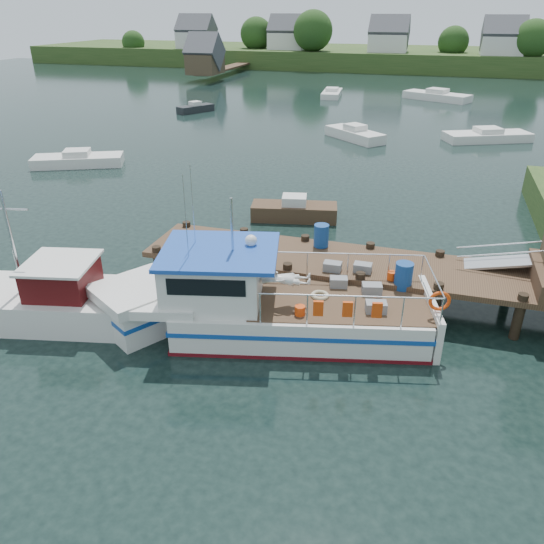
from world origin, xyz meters
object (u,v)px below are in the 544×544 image
(moored_a, at_px, (78,160))
(moored_d, at_px, (332,93))
(dock, at_px, (507,256))
(moored_e, at_px, (195,108))
(moored_far, at_px, (437,96))
(moored_b, at_px, (355,134))
(moored_rowboat, at_px, (294,211))
(moored_c, at_px, (487,136))
(lobster_boat, at_px, (258,305))
(work_boat, at_px, (39,300))

(moored_a, distance_m, moored_d, 36.21)
(dock, distance_m, moored_e, 41.98)
(moored_far, relative_size, moored_a, 1.28)
(moored_far, distance_m, moored_b, 23.20)
(moored_rowboat, height_order, moored_a, moored_rowboat)
(moored_c, bearing_deg, moored_far, 87.50)
(lobster_boat, bearing_deg, moored_e, 103.54)
(moored_far, height_order, moored_c, moored_far)
(dock, bearing_deg, moored_d, 107.39)
(lobster_boat, distance_m, moored_e, 40.68)
(moored_far, xyz_separation_m, moored_e, (-22.97, -14.80, -0.08))
(moored_a, height_order, moored_c, moored_a)
(dock, bearing_deg, moored_a, 153.70)
(work_boat, xyz_separation_m, moored_c, (16.02, 32.47, -0.33))
(moored_far, bearing_deg, moored_b, -94.03)
(moored_b, bearing_deg, moored_e, 162.36)
(work_boat, distance_m, moored_a, 19.95)
(lobster_boat, relative_size, moored_b, 2.13)
(moored_a, bearing_deg, lobster_boat, -46.03)
(moored_far, distance_m, moored_e, 27.32)
(moored_a, relative_size, moored_b, 1.15)
(moored_c, bearing_deg, dock, -107.10)
(moored_rowboat, height_order, moored_c, moored_rowboat)
(moored_b, relative_size, moored_e, 1.35)
(moored_b, bearing_deg, work_boat, -94.87)
(moored_rowboat, distance_m, moored_d, 40.62)
(dock, relative_size, moored_c, 2.39)
(moored_c, relative_size, moored_e, 1.78)
(work_boat, height_order, moored_rowboat, work_boat)
(moored_b, bearing_deg, moored_c, 20.35)
(lobster_boat, relative_size, moored_e, 2.87)
(dock, relative_size, lobster_boat, 1.48)
(moored_b, height_order, moored_e, moored_b)
(lobster_boat, height_order, moored_far, lobster_boat)
(lobster_boat, height_order, moored_e, lobster_boat)
(dock, distance_m, moored_a, 28.07)
(moored_d, bearing_deg, dock, -47.75)
(moored_rowboat, xyz_separation_m, moored_c, (10.21, 20.96, -0.06))
(moored_e, bearing_deg, moored_far, 53.35)
(moored_a, relative_size, moored_e, 1.55)
(moored_b, distance_m, moored_d, 22.55)
(moored_a, bearing_deg, moored_e, 87.58)
(moored_c, bearing_deg, moored_b, 179.54)
(work_boat, bearing_deg, moored_rowboat, 50.86)
(moored_a, bearing_deg, dock, -30.78)
(moored_rowboat, distance_m, moored_e, 31.14)
(work_boat, distance_m, moored_d, 51.71)
(moored_d, bearing_deg, moored_far, 28.33)
(moored_b, relative_size, moored_d, 0.87)
(moored_rowboat, xyz_separation_m, moored_d, (-5.86, 40.19, -0.08))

